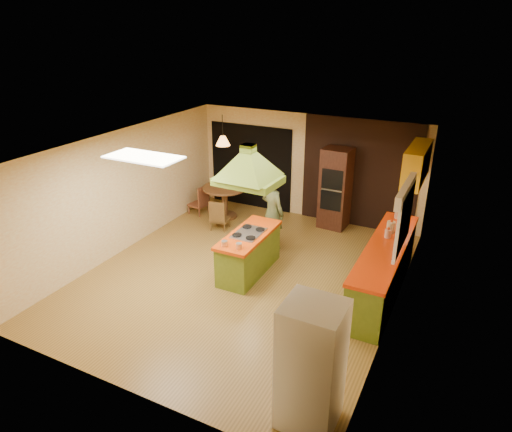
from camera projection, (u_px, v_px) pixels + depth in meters
The scene contains 21 objects.
ground at pixel (243, 275), 8.64m from camera, with size 6.50×6.50×0.00m, color olive.
room_walls at pixel (243, 215), 8.14m from camera, with size 5.50×6.50×6.50m.
ceiling_plane at pixel (242, 147), 7.64m from camera, with size 6.50×6.50×0.00m, color silver.
brick_panel at pixel (359, 174), 10.28m from camera, with size 2.64×0.03×2.50m, color #381E14.
nook_opening at pixel (251, 167), 11.49m from camera, with size 2.20×0.03×2.10m, color black.
right_counter at pixel (383, 269), 7.94m from camera, with size 0.62×3.05×0.92m.
upper_cabinets at pixel (417, 164), 8.61m from camera, with size 0.34×1.40×0.70m, color yellow.
window_right at pixel (406, 206), 7.16m from camera, with size 0.12×1.35×1.06m.
fluor_panel at pixel (144, 157), 7.12m from camera, with size 1.20×0.60×0.03m, color white.
kitchen_island at pixel (249, 253), 8.60m from camera, with size 0.67×1.63×0.83m.
range_hood at pixel (248, 159), 7.87m from camera, with size 1.13×0.83×0.80m.
man at pixel (272, 212), 9.42m from camera, with size 0.59×0.38×1.61m, color #4D542C.
refrigerator at pixel (311, 366), 5.21m from camera, with size 0.68×0.64×1.64m, color white.
wall_oven at pixel (335, 188), 10.35m from camera, with size 0.65×0.63×1.87m.
dining_table at pixel (225, 196), 11.00m from camera, with size 1.04×1.04×0.78m.
chair_left at pixel (198, 199), 11.27m from camera, with size 0.41×0.41×0.74m, color brown, non-canonical shape.
chair_near at pixel (220, 214), 10.44m from camera, with size 0.39×0.39×0.72m, color brown, non-canonical shape.
pendant_lamp at pixel (223, 141), 10.46m from camera, with size 0.33×0.33×0.21m, color #FF9E3F.
canister_large at pixel (399, 213), 8.80m from camera, with size 0.14×0.14×0.21m, color beige.
canister_medium at pixel (391, 227), 8.20m from camera, with size 0.15×0.15×0.21m, color beige.
canister_small at pixel (388, 233), 8.02m from camera, with size 0.12×0.12×0.16m, color beige.
Camera 1 is at (3.56, -6.58, 4.46)m, focal length 32.00 mm.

